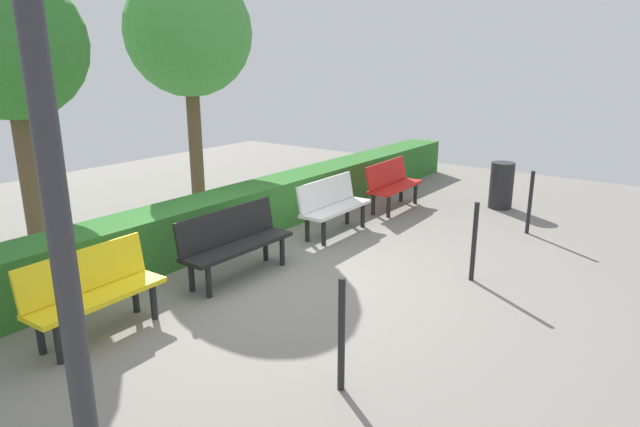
% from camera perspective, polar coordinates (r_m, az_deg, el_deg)
% --- Properties ---
extents(ground_plane, '(17.06, 17.06, 0.00)m').
position_cam_1_polar(ground_plane, '(6.84, -4.01, -7.09)').
color(ground_plane, gray).
extents(bench_red, '(1.43, 0.52, 0.86)m').
position_cam_1_polar(bench_red, '(10.04, 7.53, 3.19)').
color(bench_red, red).
rests_on(bench_red, ground_plane).
extents(bench_white, '(1.43, 0.49, 0.86)m').
position_cam_1_polar(bench_white, '(8.52, 1.31, 1.03)').
color(bench_white, white).
rests_on(bench_white, ground_plane).
extents(bench_black, '(1.59, 0.48, 0.86)m').
position_cam_1_polar(bench_black, '(6.90, -8.93, -2.73)').
color(bench_black, black).
rests_on(bench_black, ground_plane).
extents(bench_yellow, '(1.38, 0.50, 0.86)m').
position_cam_1_polar(bench_yellow, '(5.87, -22.61, -7.30)').
color(bench_yellow, yellow).
rests_on(bench_yellow, ground_plane).
extents(hedge_row, '(13.06, 0.70, 0.74)m').
position_cam_1_polar(hedge_row, '(8.42, -8.84, -0.10)').
color(hedge_row, '#2D6B28').
rests_on(hedge_row, ground_plane).
extents(tree_near, '(2.24, 2.24, 4.22)m').
position_cam_1_polar(tree_near, '(10.39, -13.54, 17.75)').
color(tree_near, brown).
rests_on(tree_near, ground_plane).
extents(tree_mid, '(1.99, 1.99, 3.84)m').
position_cam_1_polar(tree_mid, '(8.53, -29.69, 14.91)').
color(tree_mid, brown).
rests_on(tree_mid, ground_plane).
extents(railing_post_near, '(0.06, 0.06, 1.00)m').
position_cam_1_polar(railing_post_near, '(9.11, 21.05, 1.07)').
color(railing_post_near, black).
rests_on(railing_post_near, ground_plane).
extents(railing_post_mid, '(0.06, 0.06, 1.00)m').
position_cam_1_polar(railing_post_mid, '(6.96, 15.78, -2.87)').
color(railing_post_mid, black).
rests_on(railing_post_mid, ground_plane).
extents(railing_post_far, '(0.06, 0.06, 1.00)m').
position_cam_1_polar(railing_post_far, '(4.55, 2.25, -12.56)').
color(railing_post_far, black).
rests_on(railing_post_far, ground_plane).
extents(lamp_post, '(0.36, 0.36, 3.64)m').
position_cam_1_polar(lamp_post, '(2.71, -27.20, 11.70)').
color(lamp_post, '#2D2D33').
rests_on(lamp_post, ground_plane).
extents(trash_bin, '(0.42, 0.42, 0.85)m').
position_cam_1_polar(trash_bin, '(10.53, 18.40, 2.80)').
color(trash_bin, '#262628').
rests_on(trash_bin, ground_plane).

